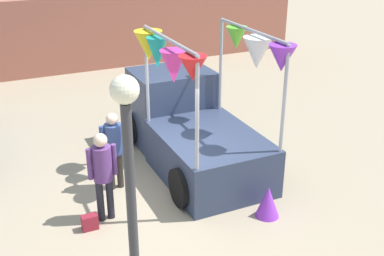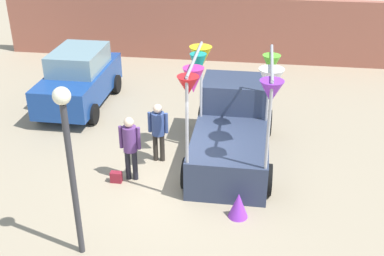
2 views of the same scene
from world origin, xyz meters
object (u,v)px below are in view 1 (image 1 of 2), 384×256
Objects in this scene: person_customer at (103,169)px; handbag at (90,222)px; street_lamp at (130,177)px; person_vendor at (114,144)px; folded_kite_bundle_violet at (268,202)px; vendor_truck at (189,121)px.

handbag is (-0.35, -0.20, -0.89)m from person_customer.
street_lamp is (-0.33, -2.74, 1.32)m from person_customer.
person_vendor is 4.05m from street_lamp.
folded_kite_bundle_violet is (3.05, -0.96, 0.16)m from handbag.
person_vendor reaches higher than handbag.
folded_kite_bundle_violet is (0.35, -2.69, -0.62)m from vendor_truck.
vendor_truck is 6.85× the size of folded_kite_bundle_violet.
street_lamp is at bearing -102.26° from person_vendor.
street_lamp is (-0.81, -3.72, 1.37)m from person_vendor.
person_vendor is 1.67m from handbag.
handbag is 3.20m from folded_kite_bundle_violet.
person_customer is 0.48× the size of street_lamp.
person_customer is 6.05× the size of handbag.
person_vendor is 3.16m from folded_kite_bundle_violet.
person_vendor is 0.46× the size of street_lamp.
handbag is at bearing -150.26° from person_customer.
handbag is at bearing -147.31° from vendor_truck.
vendor_truck is 2.79m from folded_kite_bundle_violet.
folded_kite_bundle_violet is (2.70, -1.16, -0.73)m from person_customer.
folded_kite_bundle_violet is at bearing -43.97° from person_vendor.
folded_kite_bundle_violet is (2.22, -2.14, -0.68)m from person_vendor.
person_vendor is at bearing 63.94° from person_customer.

